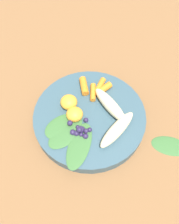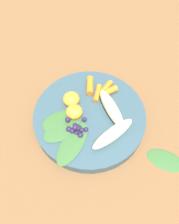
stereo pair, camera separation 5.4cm
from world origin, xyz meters
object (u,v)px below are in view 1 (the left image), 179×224
object	(u,v)px
banana_peeled_right	(117,129)
orange_segment_near	(75,114)
bowl	(90,117)
banana_peeled_left	(110,105)
kale_leaf_stray	(170,146)

from	to	relation	value
banana_peeled_right	orange_segment_near	distance (m)	0.11
bowl	banana_peeled_left	xyz separation A→B (m)	(-0.02, 0.05, 0.03)
banana_peeled_right	orange_segment_near	xyz separation A→B (m)	(-0.03, -0.10, 0.00)
banana_peeled_left	kale_leaf_stray	bearing A→B (deg)	-156.18
banana_peeled_left	bowl	bearing A→B (deg)	74.46
orange_segment_near	kale_leaf_stray	size ratio (longest dim) A/B	0.45
banana_peeled_left	orange_segment_near	size ratio (longest dim) A/B	2.90
orange_segment_near	kale_leaf_stray	distance (m)	0.24
bowl	banana_peeled_left	bearing A→B (deg)	117.26
orange_segment_near	kale_leaf_stray	bearing A→B (deg)	83.30
banana_peeled_left	orange_segment_near	distance (m)	0.09
banana_peeled_right	kale_leaf_stray	xyz separation A→B (m)	(0.00, 0.13, -0.04)
kale_leaf_stray	banana_peeled_left	bearing A→B (deg)	160.69
bowl	orange_segment_near	size ratio (longest dim) A/B	6.88
orange_segment_near	banana_peeled_left	bearing A→B (deg)	115.65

